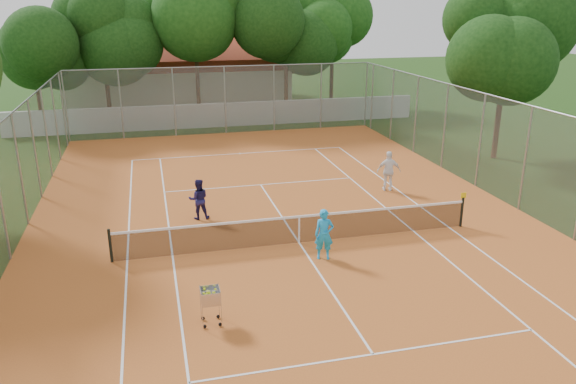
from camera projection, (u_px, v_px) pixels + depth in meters
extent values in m
plane|color=#18340E|center=(299.00, 243.00, 18.54)|extent=(120.00, 120.00, 0.00)
cube|color=#BB5F24|center=(299.00, 243.00, 18.54)|extent=(18.00, 34.00, 0.02)
cube|color=white|center=(299.00, 243.00, 18.53)|extent=(10.98, 23.78, 0.01)
cube|color=black|center=(299.00, 229.00, 18.38)|extent=(11.88, 0.10, 0.98)
cube|color=slate|center=(299.00, 186.00, 17.90)|extent=(18.00, 34.00, 4.00)
cube|color=silver|center=(221.00, 115.00, 35.75)|extent=(26.00, 0.30, 1.50)
cube|color=beige|center=(178.00, 74.00, 44.02)|extent=(16.40, 9.00, 4.40)
cube|color=black|center=(213.00, 43.00, 37.15)|extent=(29.00, 19.00, 10.00)
imported|color=#1A97DD|center=(324.00, 234.00, 17.17)|extent=(0.66, 0.52, 1.59)
imported|color=#1E1A4E|center=(199.00, 199.00, 20.38)|extent=(0.75, 0.59, 1.50)
imported|color=white|center=(389.00, 171.00, 23.44)|extent=(1.07, 0.66, 1.70)
cube|color=#BABBC2|center=(211.00, 305.00, 13.72)|extent=(0.60, 0.60, 1.03)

